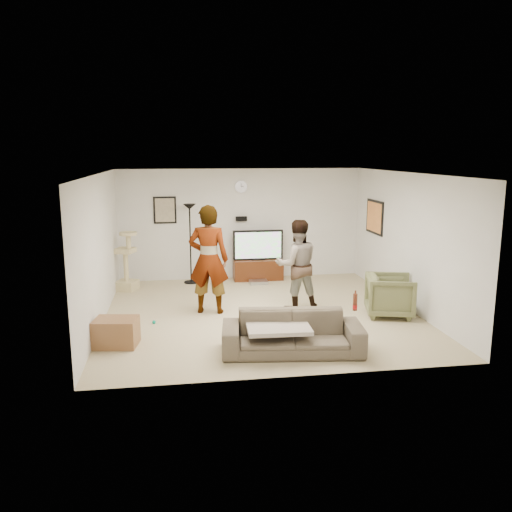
{
  "coord_description": "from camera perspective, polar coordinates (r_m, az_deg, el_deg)",
  "views": [
    {
      "loc": [
        -1.46,
        -8.89,
        2.86
      ],
      "look_at": [
        -0.05,
        0.2,
        1.01
      ],
      "focal_mm": 36.38,
      "sensor_mm": 36.0,
      "label": 1
    }
  ],
  "objects": [
    {
      "name": "beer_bottle",
      "position": [
        7.71,
        10.84,
        -5.01
      ],
      "size": [
        0.06,
        0.06,
        0.25
      ],
      "primitive_type": "cylinder",
      "color": "#5C2615",
      "rests_on": "sofa"
    },
    {
      "name": "wall_front",
      "position": [
        6.51,
        4.42,
        -2.99
      ],
      "size": [
        5.5,
        0.04,
        2.5
      ],
      "primitive_type": "cube",
      "color": "silver",
      "rests_on": "floor"
    },
    {
      "name": "cat_tree",
      "position": [
        11.17,
        -14.13,
        -0.54
      ],
      "size": [
        0.52,
        0.52,
        1.25
      ],
      "primitive_type": "cube",
      "rotation": [
        0.0,
        0.0,
        -0.37
      ],
      "color": "#C8BA88",
      "rests_on": "floor"
    },
    {
      "name": "side_table",
      "position": [
        8.12,
        -15.12,
        -8.1
      ],
      "size": [
        0.69,
        0.56,
        0.42
      ],
      "primitive_type": "cube",
      "rotation": [
        0.0,
        0.0,
        -0.16
      ],
      "color": "brown",
      "rests_on": "floor"
    },
    {
      "name": "person_left",
      "position": [
        9.28,
        -5.23,
        -0.38
      ],
      "size": [
        0.8,
        0.62,
        1.96
      ],
      "primitive_type": "imported",
      "rotation": [
        0.0,
        0.0,
        2.91
      ],
      "color": "#9E9E9E",
      "rests_on": "floor"
    },
    {
      "name": "sofa",
      "position": [
        7.58,
        4.02,
        -8.44
      ],
      "size": [
        2.1,
        1.03,
        0.59
      ],
      "primitive_type": "imported",
      "rotation": [
        0.0,
        0.0,
        -0.12
      ],
      "color": "brown",
      "rests_on": "floor"
    },
    {
      "name": "throw_blanket",
      "position": [
        7.51,
        2.43,
        -7.79
      ],
      "size": [
        0.93,
        0.74,
        0.06
      ],
      "primitive_type": "cube",
      "rotation": [
        0.0,
        0.0,
        -0.05
      ],
      "color": "beige",
      "rests_on": "sofa"
    },
    {
      "name": "wall_left",
      "position": [
        9.12,
        -16.81,
        0.7
      ],
      "size": [
        0.04,
        5.5,
        2.5
      ],
      "primitive_type": "cube",
      "color": "silver",
      "rests_on": "floor"
    },
    {
      "name": "toy_ball",
      "position": [
        9.02,
        -11.16,
        -7.14
      ],
      "size": [
        0.06,
        0.06,
        0.06
      ],
      "primitive_type": "sphere",
      "color": "#008D74",
      "rests_on": "floor"
    },
    {
      "name": "wall_back",
      "position": [
        11.84,
        -1.65,
        3.53
      ],
      "size": [
        5.5,
        0.04,
        2.5
      ],
      "primitive_type": "cube",
      "color": "silver",
      "rests_on": "floor"
    },
    {
      "name": "picture_back",
      "position": [
        11.69,
        -9.98,
        4.99
      ],
      "size": [
        0.42,
        0.03,
        0.52
      ],
      "primitive_type": "cube",
      "color": "gray",
      "rests_on": "wall_back"
    },
    {
      "name": "armchair",
      "position": [
        9.5,
        14.51,
        -4.22
      ],
      "size": [
        0.98,
        0.97,
        0.74
      ],
      "primitive_type": "imported",
      "rotation": [
        0.0,
        0.0,
        1.31
      ],
      "color": "#5E633D",
      "rests_on": "floor"
    },
    {
      "name": "floor_lamp",
      "position": [
        11.49,
        -7.23,
        1.31
      ],
      "size": [
        0.32,
        0.32,
        1.75
      ],
      "primitive_type": "cylinder",
      "color": "black",
      "rests_on": "floor"
    },
    {
      "name": "tv_stand",
      "position": [
        11.83,
        0.21,
        -1.49
      ],
      "size": [
        1.11,
        0.45,
        0.46
      ],
      "primitive_type": "cube",
      "color": "#3C1A0B",
      "rests_on": "floor"
    },
    {
      "name": "console_box",
      "position": [
        11.49,
        0.27,
        -2.88
      ],
      "size": [
        0.4,
        0.3,
        0.07
      ],
      "primitive_type": "cube",
      "color": "#A8A9B5",
      "rests_on": "floor"
    },
    {
      "name": "wall_right",
      "position": [
        9.96,
        16.32,
        1.59
      ],
      "size": [
        0.04,
        5.5,
        2.5
      ],
      "primitive_type": "cube",
      "color": "silver",
      "rests_on": "floor"
    },
    {
      "name": "wall_clock",
      "position": [
        11.72,
        -1.66,
        7.63
      ],
      "size": [
        0.26,
        0.04,
        0.26
      ],
      "primitive_type": "cylinder",
      "rotation": [
        1.57,
        0.0,
        0.0
      ],
      "color": "white",
      "rests_on": "wall_back"
    },
    {
      "name": "person_right",
      "position": [
        9.52,
        4.53,
        -0.97
      ],
      "size": [
        0.83,
        0.66,
        1.67
      ],
      "primitive_type": "imported",
      "rotation": [
        0.0,
        0.0,
        3.18
      ],
      "color": "#3A6380",
      "rests_on": "floor"
    },
    {
      "name": "picture_right",
      "position": [
        11.37,
        12.9,
        4.2
      ],
      "size": [
        0.03,
        0.78,
        0.62
      ],
      "primitive_type": "cube",
      "color": "#D8813E",
      "rests_on": "wall_right"
    },
    {
      "name": "tv_screen",
      "position": [
        11.67,
        0.25,
        1.19
      ],
      "size": [
        1.04,
        0.01,
        0.59
      ],
      "primitive_type": "cube",
      "color": "#4FD544",
      "rests_on": "tv"
    },
    {
      "name": "wall_speaker",
      "position": [
        11.76,
        -1.62,
        4.12
      ],
      "size": [
        0.25,
        0.1,
        0.1
      ],
      "primitive_type": "cube",
      "color": "black",
      "rests_on": "wall_back"
    },
    {
      "name": "ceiling",
      "position": [
        9.01,
        0.51,
        9.13
      ],
      "size": [
        5.5,
        5.5,
        0.02
      ],
      "primitive_type": "cube",
      "color": "white",
      "rests_on": "wall_back"
    },
    {
      "name": "floor",
      "position": [
        9.45,
        0.49,
        -6.32
      ],
      "size": [
        5.5,
        5.5,
        0.02
      ],
      "primitive_type": "cube",
      "color": "#B5A98C",
      "rests_on": "ground"
    },
    {
      "name": "tv",
      "position": [
        11.72,
        0.22,
        1.23
      ],
      "size": [
        1.14,
        0.08,
        0.67
      ],
      "primitive_type": "cube",
      "color": "black",
      "rests_on": "tv_stand"
    }
  ]
}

